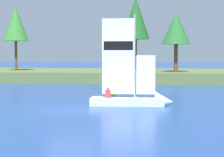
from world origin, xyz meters
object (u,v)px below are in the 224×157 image
at_px(shoreline_tree_midleft, 136,18).
at_px(sailboat, 139,98).
at_px(shoreline_tree_left, 16,24).
at_px(shoreline_tree_centre, 176,29).
at_px(channel_buoy, 113,93).

bearing_deg(shoreline_tree_midleft, sailboat, -86.64).
relative_size(shoreline_tree_left, shoreline_tree_midleft, 0.89).
xyz_separation_m(shoreline_tree_centre, channel_buoy, (-4.80, -12.99, -5.05)).
distance_m(shoreline_tree_midleft, channel_buoy, 16.52).
bearing_deg(shoreline_tree_centre, sailboat, -99.04).
bearing_deg(channel_buoy, shoreline_tree_centre, 69.71).
height_order(shoreline_tree_midleft, channel_buoy, shoreline_tree_midleft).
height_order(shoreline_tree_midleft, sailboat, shoreline_tree_midleft).
distance_m(shoreline_tree_left, channel_buoy, 19.93).
bearing_deg(shoreline_tree_centre, channel_buoy, -110.29).
bearing_deg(channel_buoy, shoreline_tree_midleft, 87.05).
relative_size(shoreline_tree_midleft, channel_buoy, 17.32).
relative_size(shoreline_tree_left, shoreline_tree_centre, 1.16).
bearing_deg(sailboat, shoreline_tree_left, 124.06).
relative_size(shoreline_tree_midleft, shoreline_tree_centre, 1.30).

